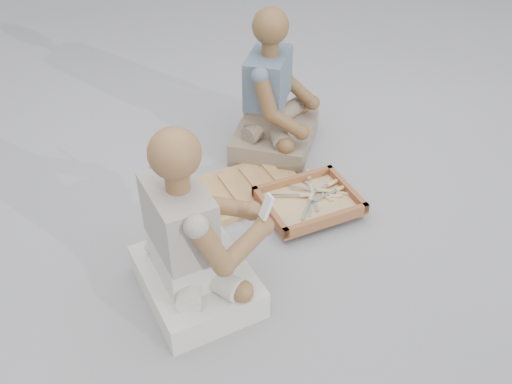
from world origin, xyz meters
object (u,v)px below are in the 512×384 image
tool_tray (309,202)px  craftsman (192,244)px  carved_panel (246,189)px  companion (273,105)px

tool_tray → craftsman: bearing=-164.6°
carved_panel → craftsman: bearing=-136.8°
craftsman → tool_tray: bearing=108.7°
tool_tray → craftsman: (-0.74, -0.20, 0.23)m
craftsman → companion: 1.21m
tool_tray → companion: (0.16, 0.60, 0.22)m
tool_tray → companion: size_ratio=0.61×
tool_tray → companion: bearing=75.1°
tool_tray → companion: 0.66m
companion → craftsman: bearing=-2.7°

